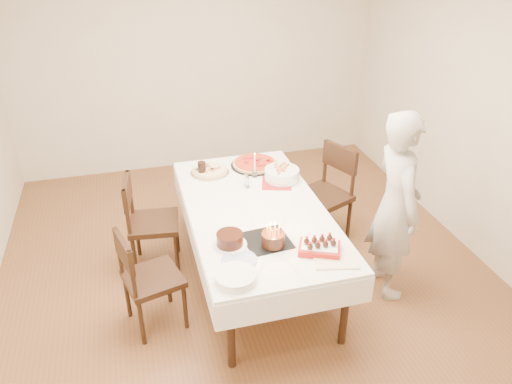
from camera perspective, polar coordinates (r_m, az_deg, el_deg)
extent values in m
plane|color=brown|center=(4.72, -0.99, -9.36)|extent=(5.00, 5.00, 0.00)
cube|color=beige|center=(6.35, -6.86, 14.49)|extent=(4.50, 0.04, 2.70)
cube|color=beige|center=(5.02, 24.87, 7.99)|extent=(0.04, 5.00, 2.70)
cube|color=white|center=(4.45, 0.00, -6.01)|extent=(1.88, 2.41, 0.75)
imported|color=beige|center=(4.28, 15.67, -1.58)|extent=(0.45, 0.64, 1.66)
cylinder|color=beige|center=(4.83, -5.29, 2.39)|extent=(0.47, 0.47, 0.04)
cylinder|color=red|center=(4.96, -0.15, 3.26)|extent=(0.58, 0.58, 0.04)
cube|color=#B21E1E|center=(4.64, 2.38, 0.98)|extent=(0.34, 0.34, 0.01)
cylinder|color=white|center=(4.68, 2.97, 2.04)|extent=(0.43, 0.43, 0.10)
cylinder|color=white|center=(4.70, -0.14, 3.18)|extent=(0.06, 0.06, 0.26)
cylinder|color=black|center=(4.77, -6.20, 2.63)|extent=(0.09, 0.09, 0.14)
cylinder|color=black|center=(3.77, -3.01, -5.44)|extent=(0.29, 0.29, 0.10)
cube|color=black|center=(3.85, 1.23, -5.58)|extent=(0.37, 0.37, 0.01)
cylinder|color=#35170E|center=(3.74, 1.98, -4.97)|extent=(0.23, 0.23, 0.16)
cube|color=beige|center=(3.68, 9.07, -7.80)|extent=(0.35, 0.28, 0.03)
cylinder|color=white|center=(3.45, -2.36, -9.68)|extent=(0.34, 0.34, 0.06)
cylinder|color=white|center=(3.64, -1.93, -7.77)|extent=(0.32, 0.32, 0.01)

